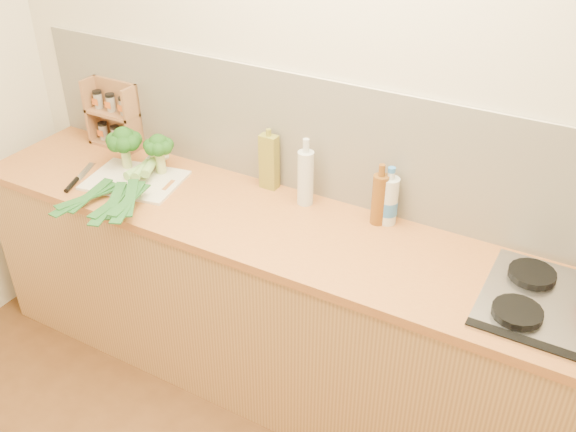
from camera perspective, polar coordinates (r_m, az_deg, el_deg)
name	(u,v)px	position (r m, az deg, el deg)	size (l,w,h in m)	color
room_shell	(339,144)	(2.71, 4.54, 6.40)	(3.50, 3.50, 3.50)	beige
counter	(304,315)	(2.89, 1.43, -8.78)	(3.20, 0.62, 0.90)	tan
gas_hob	(569,309)	(2.40, 23.72, -7.61)	(0.58, 0.50, 0.04)	silver
chopping_board	(135,180)	(3.05, -13.44, 3.11)	(0.42, 0.31, 0.01)	white
broccoli_left	(124,141)	(3.10, -14.40, 6.51)	(0.17, 0.17, 0.21)	#B6C472
broccoli_right	(159,147)	(3.02, -11.44, 6.07)	(0.14, 0.14, 0.19)	#B6C472
leek_front	(126,176)	(3.03, -14.20, 3.43)	(0.12, 0.68, 0.04)	white
leek_mid	(135,178)	(2.97, -13.48, 3.32)	(0.24, 0.65, 0.04)	white
leek_back	(145,175)	(2.95, -12.63, 3.60)	(0.31, 0.63, 0.04)	white
chefs_knife	(75,181)	(3.11, -18.39, 2.94)	(0.13, 0.29, 0.02)	silver
spice_rack	(115,118)	(3.37, -15.10, 8.43)	(0.28, 0.11, 0.34)	#9D6A43
oil_tin	(269,161)	(2.86, -1.69, 4.87)	(0.08, 0.05, 0.29)	olive
glass_bottle	(306,177)	(2.74, 1.57, 3.50)	(0.07, 0.07, 0.31)	silver
amber_bottle	(379,199)	(2.64, 8.13, 1.55)	(0.06, 0.06, 0.27)	brown
water_bottle	(389,202)	(2.65, 8.93, 1.26)	(0.08, 0.08, 0.24)	silver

